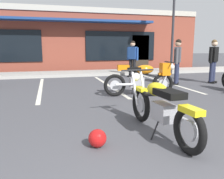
% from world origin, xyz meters
% --- Properties ---
extents(ground_plane, '(80.00, 80.00, 0.00)m').
position_xyz_m(ground_plane, '(0.00, 3.42, 0.00)').
color(ground_plane, '#47474C').
extents(sidewalk_kerb, '(22.00, 1.80, 0.14)m').
position_xyz_m(sidewalk_kerb, '(0.00, 10.50, 0.07)').
color(sidewalk_kerb, '#A8A59E').
rests_on(sidewalk_kerb, ground_plane).
extents(brick_storefront_building, '(16.70, 5.95, 3.61)m').
position_xyz_m(brick_storefront_building, '(0.00, 14.66, 1.81)').
color(brick_storefront_building, brown).
rests_on(brick_storefront_building, ground_plane).
extents(painted_stall_lines, '(7.32, 4.80, 0.01)m').
position_xyz_m(painted_stall_lines, '(0.00, 6.90, 0.00)').
color(painted_stall_lines, silver).
rests_on(painted_stall_lines, ground_plane).
extents(motorcycle_foreground_classic, '(0.66, 2.11, 0.98)m').
position_xyz_m(motorcycle_foreground_classic, '(0.79, 1.99, 0.46)').
color(motorcycle_foreground_classic, black).
rests_on(motorcycle_foreground_classic, ground_plane).
extents(motorcycle_black_cruiser, '(2.11, 0.68, 0.98)m').
position_xyz_m(motorcycle_black_cruiser, '(1.73, 4.90, 0.53)').
color(motorcycle_black_cruiser, black).
rests_on(motorcycle_black_cruiser, ground_plane).
extents(person_in_black_shirt, '(0.45, 0.53, 1.68)m').
position_xyz_m(person_in_black_shirt, '(2.88, 8.90, 0.95)').
color(person_in_black_shirt, black).
rests_on(person_in_black_shirt, ground_plane).
extents(person_in_shorts_foreground, '(0.44, 0.54, 1.68)m').
position_xyz_m(person_in_shorts_foreground, '(3.70, 6.37, 0.95)').
color(person_in_shorts_foreground, black).
rests_on(person_in_shorts_foreground, ground_plane).
extents(person_near_building, '(0.57, 0.40, 1.68)m').
position_xyz_m(person_near_building, '(5.24, 6.34, 0.95)').
color(person_near_building, black).
rests_on(person_near_building, ground_plane).
extents(helmet_on_pavement, '(0.26, 0.26, 0.26)m').
position_xyz_m(helmet_on_pavement, '(-0.28, 1.77, 0.13)').
color(helmet_on_pavement, '#B71414').
rests_on(helmet_on_pavement, ground_plane).
extents(parking_lot_lamp_post, '(0.24, 0.76, 4.76)m').
position_xyz_m(parking_lot_lamp_post, '(5.19, 9.29, 3.10)').
color(parking_lot_lamp_post, '#2D2D33').
rests_on(parking_lot_lamp_post, ground_plane).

